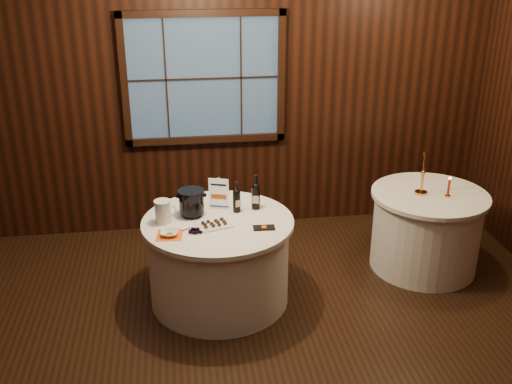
{
  "coord_description": "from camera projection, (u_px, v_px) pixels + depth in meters",
  "views": [
    {
      "loc": [
        -0.31,
        -3.52,
        2.96
      ],
      "look_at": [
        0.31,
        0.9,
        1.05
      ],
      "focal_mm": 42.0,
      "sensor_mm": 36.0,
      "label": 1
    }
  ],
  "objects": [
    {
      "name": "port_bottle_right",
      "position": [
        256.0,
        194.0,
        5.18
      ],
      "size": [
        0.07,
        0.08,
        0.31
      ],
      "rotation": [
        0.0,
        0.0,
        -0.21
      ],
      "color": "black",
      "rests_on": "main_table"
    },
    {
      "name": "ground",
      "position": [
        231.0,
        373.0,
        4.41
      ],
      "size": [
        6.0,
        6.0,
        0.0
      ],
      "primitive_type": "plane",
      "color": "black",
      "rests_on": "ground"
    },
    {
      "name": "orange_napkin",
      "position": [
        170.0,
        235.0,
        4.76
      ],
      "size": [
        0.22,
        0.22,
        0.0
      ],
      "primitive_type": "cube",
      "rotation": [
        0.0,
        0.0,
        -0.1
      ],
      "color": "#FD5B15",
      "rests_on": "main_table"
    },
    {
      "name": "main_table",
      "position": [
        219.0,
        260.0,
        5.16
      ],
      "size": [
        1.28,
        1.28,
        0.77
      ],
      "color": "white",
      "rests_on": "ground"
    },
    {
      "name": "brass_candlestick",
      "position": [
        423.0,
        179.0,
        5.48
      ],
      "size": [
        0.12,
        0.12,
        0.41
      ],
      "color": "gold",
      "rests_on": "side_table"
    },
    {
      "name": "cracker_bowl",
      "position": [
        170.0,
        233.0,
        4.75
      ],
      "size": [
        0.16,
        0.16,
        0.04
      ],
      "primitive_type": "imported",
      "rotation": [
        0.0,
        0.0,
        -0.12
      ],
      "color": "white",
      "rests_on": "orange_napkin"
    },
    {
      "name": "chocolate_plate",
      "position": [
        214.0,
        224.0,
        4.9
      ],
      "size": [
        0.32,
        0.26,
        0.04
      ],
      "rotation": [
        0.0,
        0.0,
        0.29
      ],
      "color": "white",
      "rests_on": "main_table"
    },
    {
      "name": "port_bottle_left",
      "position": [
        237.0,
        199.0,
        5.13
      ],
      "size": [
        0.07,
        0.08,
        0.28
      ],
      "rotation": [
        0.0,
        0.0,
        0.33
      ],
      "color": "black",
      "rests_on": "main_table"
    },
    {
      "name": "side_table",
      "position": [
        426.0,
        230.0,
        5.69
      ],
      "size": [
        1.08,
        1.08,
        0.77
      ],
      "color": "white",
      "rests_on": "ground"
    },
    {
      "name": "grape_bunch",
      "position": [
        195.0,
        230.0,
        4.8
      ],
      "size": [
        0.19,
        0.11,
        0.04
      ],
      "rotation": [
        0.0,
        0.0,
        -0.39
      ],
      "color": "black",
      "rests_on": "main_table"
    },
    {
      "name": "glass_pitcher",
      "position": [
        163.0,
        212.0,
        4.93
      ],
      "size": [
        0.18,
        0.14,
        0.2
      ],
      "rotation": [
        0.0,
        0.0,
        0.13
      ],
      "color": "silver",
      "rests_on": "main_table"
    },
    {
      "name": "back_wall",
      "position": [
        204.0,
        88.0,
        6.06
      ],
      "size": [
        6.0,
        0.1,
        3.0
      ],
      "color": "black",
      "rests_on": "ground"
    },
    {
      "name": "chocolate_box",
      "position": [
        264.0,
        228.0,
        4.87
      ],
      "size": [
        0.18,
        0.1,
        0.01
      ],
      "primitive_type": "cube",
      "rotation": [
        0.0,
        0.0,
        -0.05
      ],
      "color": "black",
      "rests_on": "main_table"
    },
    {
      "name": "sign_stand",
      "position": [
        219.0,
        197.0,
        5.21
      ],
      "size": [
        0.17,
        0.13,
        0.28
      ],
      "rotation": [
        0.0,
        0.0,
        -0.31
      ],
      "color": "#B2B2B9",
      "rests_on": "main_table"
    },
    {
      "name": "red_candle",
      "position": [
        449.0,
        189.0,
        5.44
      ],
      "size": [
        0.05,
        0.05,
        0.19
      ],
      "color": "gold",
      "rests_on": "side_table"
    },
    {
      "name": "ice_bucket",
      "position": [
        192.0,
        202.0,
        5.05
      ],
      "size": [
        0.23,
        0.23,
        0.23
      ],
      "color": "black",
      "rests_on": "main_table"
    }
  ]
}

